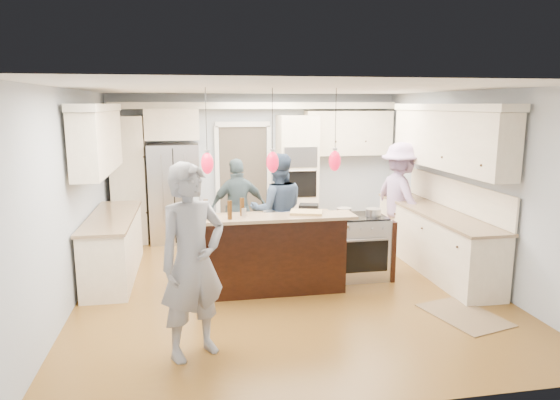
# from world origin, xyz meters

# --- Properties ---
(ground_plane) EXTENTS (6.00, 6.00, 0.00)m
(ground_plane) POSITION_xyz_m (0.00, 0.00, 0.00)
(ground_plane) COLOR olive
(ground_plane) RESTS_ON ground
(room_shell) EXTENTS (5.54, 6.04, 2.72)m
(room_shell) POSITION_xyz_m (0.00, 0.00, 1.82)
(room_shell) COLOR #B2BCC6
(room_shell) RESTS_ON ground
(refrigerator) EXTENTS (0.90, 0.70, 1.80)m
(refrigerator) POSITION_xyz_m (-1.55, 2.64, 0.90)
(refrigerator) COLOR #B7B7BC
(refrigerator) RESTS_ON ground
(oven_column) EXTENTS (0.72, 0.69, 2.30)m
(oven_column) POSITION_xyz_m (0.75, 2.67, 1.15)
(oven_column) COLOR #FDECCD
(oven_column) RESTS_ON ground
(back_upper_cabinets) EXTENTS (5.30, 0.61, 2.54)m
(back_upper_cabinets) POSITION_xyz_m (-0.75, 2.76, 1.67)
(back_upper_cabinets) COLOR #FDECCD
(back_upper_cabinets) RESTS_ON ground
(right_counter_run) EXTENTS (0.64, 3.10, 2.51)m
(right_counter_run) POSITION_xyz_m (2.44, 0.30, 1.06)
(right_counter_run) COLOR #FDECCD
(right_counter_run) RESTS_ON ground
(left_cabinets) EXTENTS (0.64, 2.30, 2.51)m
(left_cabinets) POSITION_xyz_m (-2.44, 0.80, 1.06)
(left_cabinets) COLOR #FDECCD
(left_cabinets) RESTS_ON ground
(kitchen_island) EXTENTS (2.10, 1.46, 1.12)m
(kitchen_island) POSITION_xyz_m (-0.25, 0.07, 0.48)
(kitchen_island) COLOR black
(kitchen_island) RESTS_ON ground
(island_range) EXTENTS (0.82, 0.71, 0.92)m
(island_range) POSITION_xyz_m (1.16, 0.15, 0.46)
(island_range) COLOR #B7B7BC
(island_range) RESTS_ON ground
(pendant_lights) EXTENTS (1.75, 0.15, 1.03)m
(pendant_lights) POSITION_xyz_m (-0.25, -0.51, 1.80)
(pendant_lights) COLOR black
(pendant_lights) RESTS_ON ground
(person_bar_end) EXTENTS (0.86, 0.76, 1.96)m
(person_bar_end) POSITION_xyz_m (-1.26, -1.80, 0.98)
(person_bar_end) COLOR gray
(person_bar_end) RESTS_ON ground
(person_far_left) EXTENTS (0.88, 0.70, 1.77)m
(person_far_left) POSITION_xyz_m (0.05, 0.85, 0.89)
(person_far_left) COLOR #31435F
(person_far_left) RESTS_ON ground
(person_far_right) EXTENTS (1.02, 0.59, 1.64)m
(person_far_right) POSITION_xyz_m (-0.50, 1.46, 0.82)
(person_far_right) COLOR #42575D
(person_far_right) RESTS_ON ground
(person_range_side) EXTENTS (0.92, 1.32, 1.88)m
(person_range_side) POSITION_xyz_m (2.25, 1.25, 0.94)
(person_range_side) COLOR #A386B4
(person_range_side) RESTS_ON ground
(floor_rug) EXTENTS (0.90, 1.13, 0.01)m
(floor_rug) POSITION_xyz_m (1.93, -1.43, 0.01)
(floor_rug) COLOR #836547
(floor_rug) RESTS_ON ground
(water_bottle) EXTENTS (0.10, 0.10, 0.32)m
(water_bottle) POSITION_xyz_m (-1.20, -0.60, 1.28)
(water_bottle) COLOR silver
(water_bottle) RESTS_ON kitchen_island
(beer_bottle_a) EXTENTS (0.07, 0.07, 0.24)m
(beer_bottle_a) POSITION_xyz_m (-1.08, -0.53, 1.24)
(beer_bottle_a) COLOR #3E230B
(beer_bottle_a) RESTS_ON kitchen_island
(beer_bottle_b) EXTENTS (0.07, 0.07, 0.23)m
(beer_bottle_b) POSITION_xyz_m (-0.80, -0.62, 1.24)
(beer_bottle_b) COLOR #3E230B
(beer_bottle_b) RESTS_ON kitchen_island
(beer_bottle_c) EXTENTS (0.07, 0.07, 0.23)m
(beer_bottle_c) POSITION_xyz_m (-0.63, -0.44, 1.23)
(beer_bottle_c) COLOR #3E230B
(beer_bottle_c) RESTS_ON kitchen_island
(drink_can) EXTENTS (0.07, 0.07, 0.11)m
(drink_can) POSITION_xyz_m (-0.61, -0.50, 1.17)
(drink_can) COLOR #B7B7BC
(drink_can) RESTS_ON kitchen_island
(cutting_board) EXTENTS (0.47, 0.39, 0.03)m
(cutting_board) POSITION_xyz_m (0.20, -0.47, 1.14)
(cutting_board) COLOR tan
(cutting_board) RESTS_ON kitchen_island
(pot_large) EXTENTS (0.21, 0.21, 0.12)m
(pot_large) POSITION_xyz_m (0.90, 0.14, 0.98)
(pot_large) COLOR #B7B7BC
(pot_large) RESTS_ON island_range
(pot_small) EXTENTS (0.22, 0.22, 0.11)m
(pot_small) POSITION_xyz_m (1.32, 0.08, 0.97)
(pot_small) COLOR #B7B7BC
(pot_small) RESTS_ON island_range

